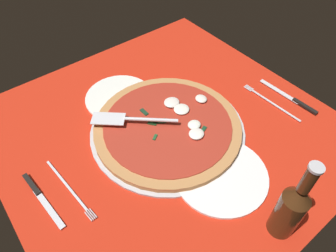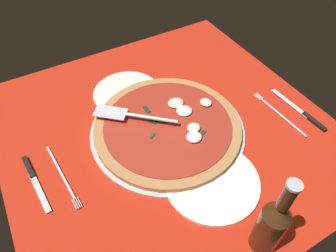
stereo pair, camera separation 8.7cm
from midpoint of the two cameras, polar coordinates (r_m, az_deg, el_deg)
The scene contains 10 objects.
ground_plane at distance 89.56cm, azimuth -3.11°, elevation -1.02°, with size 90.65×90.65×0.80cm, color red.
checker_pattern at distance 89.23cm, azimuth -3.12°, elevation -0.83°, with size 90.65×90.65×0.10cm.
pizza_pan at distance 88.54cm, azimuth -2.82°, elevation -0.80°, with size 44.21×44.21×0.96cm, color #B8BAC0.
dinner_plate_left at distance 79.56cm, azimuth 6.64°, elevation -9.21°, with size 24.01×24.01×1.00cm, color white.
dinner_plate_right at distance 99.87cm, azimuth -11.53°, elevation 5.06°, with size 21.28×21.28×1.00cm, color white.
pizza at distance 87.55cm, azimuth -2.74°, elevation -0.13°, with size 41.90×41.90×3.17cm.
pizza_server at distance 86.93cm, azimuth -9.71°, elevation 1.10°, with size 18.28×20.05×1.00cm.
place_setting_near at distance 101.75cm, azimuth 18.12°, elevation 4.21°, with size 22.34×14.53×1.40cm.
place_setting_far at distance 82.99cm, azimuth -23.28°, elevation -11.55°, with size 21.95×15.27×1.40cm.
beer_bottle at distance 67.78cm, azimuth 18.34°, elevation -14.58°, with size 5.71×5.71×24.16cm.
Camera 1 is at (-46.70, 36.23, 67.01)cm, focal length 32.87 mm.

